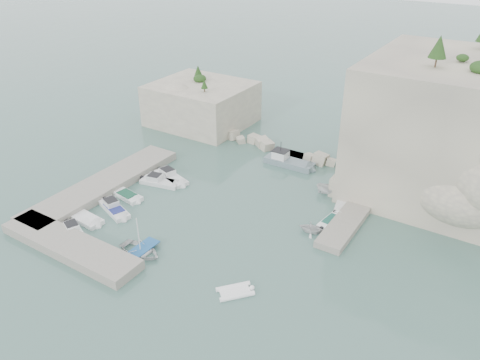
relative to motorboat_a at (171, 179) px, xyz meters
The scene contains 23 objects.
ground 12.44m from the motorboat_a, 27.32° to the right, with size 400.00×400.00×0.00m, color #496E65.
cliff_east 39.13m from the motorboat_a, 26.92° to the left, with size 26.00×22.00×17.00m, color beige.
cliff_terrace 27.04m from the motorboat_a, 27.06° to the left, with size 8.00×10.00×2.50m, color beige.
outcrop_west 21.55m from the motorboat_a, 114.88° to the left, with size 16.00×14.00×7.00m, color beige.
quay_west 8.98m from the motorboat_a, 131.55° to the right, with size 5.00×24.00×1.10m, color #9E9689.
quay_south 18.25m from the motorboat_a, 86.69° to the right, with size 18.00×4.00×1.10m, color #9E9689.
ledge_east 24.93m from the motorboat_a, ahead, with size 3.00×16.00×0.80m, color #9E9689.
breakwater 19.16m from the motorboat_a, 58.32° to the left, with size 28.00×3.00×1.40m, color beige.
motorboat_a is the anchor object (origin of this frame).
motorboat_b 1.87m from the motorboat_a, 101.88° to the right, with size 5.97×1.95×1.40m, color silver, non-canonical shape.
motorboat_c 7.04m from the motorboat_a, 103.42° to the right, with size 4.95×1.80×0.70m, color white, non-canonical shape.
motorboat_d 10.13m from the motorboat_a, 93.29° to the right, with size 6.09×1.81×1.40m, color silver, non-canonical shape.
motorboat_e 13.55m from the motorboat_a, 97.42° to the right, with size 4.78×1.95×0.70m, color white, non-canonical shape.
motorboat_f 16.25m from the motorboat_a, 91.91° to the right, with size 5.80×1.73×1.40m, color white, non-canonical shape.
rowboat 16.63m from the motorboat_a, 61.48° to the right, with size 3.55×4.96×1.03m, color silver.
inflatable_dinghy 24.42m from the motorboat_a, 35.88° to the right, with size 3.72×1.81×0.44m, color white, non-canonical shape.
tender_east_a 21.72m from the motorboat_a, ahead, with size 2.48×2.87×1.51m, color silver.
tender_east_b 22.95m from the motorboat_a, ahead, with size 4.73×1.61×0.70m, color white, non-canonical shape.
tender_east_c 23.41m from the motorboat_a, 14.09° to the left, with size 5.07×1.64×0.70m, color silver, non-canonical shape.
tender_east_d 21.86m from the motorboat_a, 21.49° to the left, with size 1.55×4.11×1.59m, color silver.
work_boat 17.20m from the motorboat_a, 46.84° to the left, with size 8.07×2.38×2.20m, color slate, non-canonical shape.
rowboat_mast 16.83m from the motorboat_a, 61.48° to the right, with size 0.10×0.10×4.20m, color white.
vegetation 38.80m from the motorboat_a, 32.91° to the left, with size 53.48×13.88×13.40m.
Camera 1 is at (27.35, -37.02, 30.88)m, focal length 35.00 mm.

